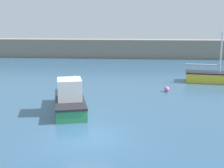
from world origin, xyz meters
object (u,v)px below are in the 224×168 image
Objects in this scene: sailboat_short_mast at (219,77)px; mooring_buoy_yellow at (75,78)px; mooring_buoy_pink at (167,89)px; motorboat_with_cabin at (70,100)px.

mooring_buoy_yellow is (-13.17, -0.20, -0.25)m from sailboat_short_mast.
mooring_buoy_yellow reaches higher than mooring_buoy_pink.
sailboat_short_mast is at bearing -65.03° from motorboat_with_cabin.
sailboat_short_mast reaches higher than mooring_buoy_pink.
motorboat_with_cabin is 0.91× the size of sailboat_short_mast.
mooring_buoy_yellow is at bearing 155.26° from mooring_buoy_pink.
motorboat_with_cabin is at bearing -80.78° from mooring_buoy_yellow.
mooring_buoy_yellow is at bearing -171.09° from sailboat_short_mast.
motorboat_with_cabin is 11.96× the size of mooring_buoy_yellow.
motorboat_with_cabin is at bearing -139.64° from mooring_buoy_pink.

